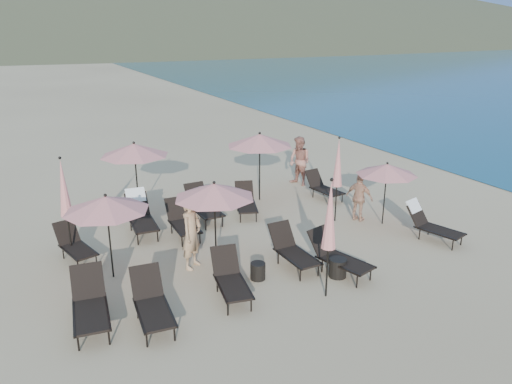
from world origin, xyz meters
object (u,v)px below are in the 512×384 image
lounger_0 (90,304)px  umbrella_closed_0 (330,216)px  lounger_5 (430,223)px  lounger_9 (203,205)px  lounger_4 (338,255)px  lounger_11 (323,187)px  umbrella_open_2 (387,169)px  umbrella_closed_2 (64,189)px  umbrella_closed_1 (338,163)px  beachgoer_a (192,233)px  side_table_1 (338,268)px  beachgoer_b (300,161)px  umbrella_open_4 (260,140)px  umbrella_open_1 (214,191)px  umbrella_open_3 (134,150)px  lounger_6 (75,244)px  umbrella_open_0 (106,204)px  side_table_0 (258,271)px  lounger_3 (292,250)px  lounger_8 (182,221)px  lounger_1 (152,303)px  lounger_10 (246,201)px  lounger_2 (231,278)px  beachgoer_c (359,197)px  lounger_7 (140,214)px

lounger_0 → umbrella_closed_0: umbrella_closed_0 is taller
lounger_5 → lounger_9: (-5.31, 4.39, -0.02)m
lounger_4 → lounger_11: bearing=44.0°
umbrella_open_2 → umbrella_closed_2: bearing=168.0°
umbrella_closed_1 → beachgoer_a: (-5.12, -0.93, -0.96)m
lounger_0 → side_table_1: (5.80, -0.63, -0.25)m
lounger_11 → beachgoer_b: bearing=81.1°
umbrella_open_4 → umbrella_closed_2: 6.84m
lounger_0 → umbrella_open_1: bearing=30.3°
umbrella_closed_1 → umbrella_open_3: bearing=145.1°
umbrella_open_3 → umbrella_closed_0: (2.43, -7.42, -0.12)m
lounger_6 → lounger_9: lounger_9 is taller
umbrella_open_0 → side_table_0: 3.98m
umbrella_closed_2 → lounger_3: bearing=-31.7°
lounger_8 → lounger_11: 5.66m
lounger_1 → beachgoer_b: 10.18m
lounger_6 → lounger_10: size_ratio=0.96×
lounger_1 → lounger_2: size_ratio=1.02×
umbrella_open_4 → beachgoer_c: bearing=-58.6°
lounger_2 → umbrella_open_3: size_ratio=0.74×
umbrella_open_2 → umbrella_open_3: umbrella_open_3 is taller
umbrella_closed_1 → side_table_0: (-3.92, -2.26, -1.69)m
lounger_1 → umbrella_closed_2: bearing=110.1°
beachgoer_c → lounger_9: bearing=37.3°
lounger_10 → lounger_2: bearing=-99.8°
side_table_1 → lounger_3: bearing=124.8°
lounger_2 → beachgoer_c: (5.53, 2.40, 0.32)m
umbrella_closed_0 → lounger_10: bearing=83.3°
lounger_1 → umbrella_open_0: (-0.33, 2.38, 1.46)m
lounger_7 → lounger_10: (3.45, -0.11, -0.12)m
lounger_1 → umbrella_closed_1: (6.75, 2.93, 1.44)m
umbrella_closed_0 → side_table_1: bearing=39.3°
lounger_2 → umbrella_open_1: umbrella_open_1 is taller
umbrella_closed_0 → lounger_0: bearing=165.7°
lounger_1 → lounger_11: (7.65, 4.94, -0.04)m
lounger_6 → umbrella_open_4: bearing=2.4°
lounger_0 → umbrella_open_2: size_ratio=0.94×
lounger_3 → side_table_0: (-1.11, -0.23, -0.24)m
lounger_4 → beachgoer_c: size_ratio=1.20×
lounger_0 → lounger_9: 6.13m
lounger_7 → beachgoer_b: beachgoer_b is taller
umbrella_open_0 → umbrella_closed_0: size_ratio=0.77×
umbrella_open_4 → side_table_0: 6.11m
lounger_11 → umbrella_open_1: umbrella_open_1 is taller
lounger_10 → beachgoer_b: size_ratio=0.92×
lounger_6 → umbrella_open_4: (6.52, 1.94, 1.75)m
lounger_7 → umbrella_closed_1: (5.70, -1.97, 1.35)m
lounger_1 → umbrella_open_3: umbrella_open_3 is taller
lounger_3 → umbrella_closed_2: 6.07m
lounger_8 → lounger_10: size_ratio=0.99×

